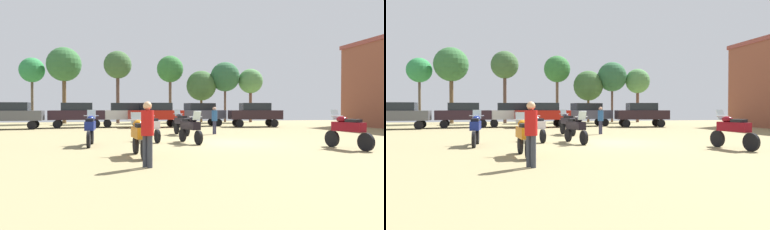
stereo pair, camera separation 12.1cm
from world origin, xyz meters
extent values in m
cube|color=#8D7F56|center=(0.00, 0.00, 0.01)|extent=(44.00, 52.00, 0.02)
cylinder|color=black|center=(3.73, -2.50, 0.36)|extent=(0.27, 0.69, 0.68)
cylinder|color=black|center=(4.08, -4.06, 0.36)|extent=(0.27, 0.69, 0.68)
cube|color=maroon|center=(3.91, -3.28, 0.88)|extent=(0.65, 1.40, 0.36)
ellipsoid|color=maroon|center=(3.84, -2.98, 1.16)|extent=(0.42, 0.54, 0.24)
cube|color=black|center=(3.96, -3.51, 1.12)|extent=(0.42, 0.61, 0.12)
cube|color=silver|center=(3.77, -2.65, 1.34)|extent=(0.38, 0.23, 0.39)
cylinder|color=#B7B7BC|center=(3.79, -2.75, 1.28)|extent=(0.61, 0.17, 0.04)
cylinder|color=black|center=(-4.17, -3.04, 0.32)|extent=(0.20, 0.61, 0.60)
cylinder|color=black|center=(-3.97, -4.51, 0.32)|extent=(0.20, 0.61, 0.60)
cube|color=#C36C0E|center=(-4.07, -3.78, 0.80)|extent=(0.52, 1.29, 0.36)
ellipsoid|color=#C36C0E|center=(-4.11, -3.50, 1.08)|extent=(0.38, 0.52, 0.24)
cube|color=black|center=(-4.04, -3.99, 1.04)|extent=(0.37, 0.59, 0.12)
cube|color=silver|center=(-4.15, -3.18, 1.26)|extent=(0.38, 0.20, 0.39)
cylinder|color=#B7B7BC|center=(-4.14, -3.28, 1.20)|extent=(0.62, 0.12, 0.04)
cylinder|color=black|center=(-5.91, 0.61, 0.35)|extent=(0.12, 0.67, 0.67)
cylinder|color=black|center=(-5.92, -0.91, 0.35)|extent=(0.12, 0.67, 0.67)
cube|color=navy|center=(-5.91, -0.15, 0.87)|extent=(0.36, 1.30, 0.36)
ellipsoid|color=navy|center=(-5.91, 0.14, 1.15)|extent=(0.32, 0.48, 0.24)
cube|color=black|center=(-5.91, -0.38, 1.11)|extent=(0.30, 0.56, 0.12)
cube|color=silver|center=(-5.91, 0.47, 1.33)|extent=(0.36, 0.15, 0.39)
cylinder|color=#B7B7BC|center=(-5.91, 0.37, 1.27)|extent=(0.62, 0.04, 0.04)
cylinder|color=black|center=(-1.40, -0.63, 0.33)|extent=(0.28, 0.63, 0.62)
cylinder|color=black|center=(-1.82, 0.94, 0.33)|extent=(0.28, 0.63, 0.62)
cube|color=black|center=(-1.61, 0.15, 0.82)|extent=(0.70, 1.42, 0.36)
ellipsoid|color=black|center=(-1.53, -0.14, 1.10)|extent=(0.43, 0.55, 0.24)
cube|color=black|center=(-1.67, 0.39, 1.06)|extent=(0.43, 0.62, 0.12)
cube|color=silver|center=(-1.44, -0.48, 1.28)|extent=(0.39, 0.24, 0.39)
cylinder|color=#B7B7BC|center=(-1.47, -0.38, 1.22)|extent=(0.61, 0.19, 0.04)
cylinder|color=black|center=(-3.41, 2.07, 0.33)|extent=(0.25, 0.63, 0.62)
cylinder|color=black|center=(-3.05, 0.51, 0.33)|extent=(0.25, 0.63, 0.62)
cube|color=silver|center=(-3.23, 1.29, 0.82)|extent=(0.65, 1.41, 0.36)
ellipsoid|color=silver|center=(-3.30, 1.59, 1.10)|extent=(0.42, 0.54, 0.24)
cube|color=black|center=(-3.18, 1.06, 1.06)|extent=(0.42, 0.61, 0.12)
cube|color=silver|center=(-3.37, 1.92, 1.28)|extent=(0.38, 0.23, 0.39)
cylinder|color=#B7B7BC|center=(-3.35, 1.82, 1.22)|extent=(0.61, 0.17, 0.04)
cylinder|color=black|center=(-1.35, 5.70, 0.34)|extent=(0.25, 0.66, 0.65)
cylinder|color=black|center=(-1.02, 4.13, 0.34)|extent=(0.25, 0.66, 0.65)
cube|color=#24202A|center=(-1.19, 4.91, 0.85)|extent=(0.64, 1.41, 0.36)
ellipsoid|color=#24202A|center=(-1.25, 5.21, 1.13)|extent=(0.41, 0.54, 0.24)
cube|color=black|center=(-1.14, 4.68, 1.09)|extent=(0.41, 0.61, 0.12)
cube|color=silver|center=(-1.32, 5.55, 1.31)|extent=(0.38, 0.22, 0.39)
cylinder|color=#B7B7BC|center=(-1.30, 5.45, 1.25)|extent=(0.61, 0.16, 0.04)
cylinder|color=black|center=(-11.10, 12.33, 0.34)|extent=(0.65, 0.27, 0.64)
cylinder|color=black|center=(-11.21, 13.77, 0.34)|extent=(0.65, 0.27, 0.64)
cube|color=#4A4C51|center=(-12.62, 12.94, 1.03)|extent=(4.42, 2.11, 0.75)
cube|color=black|center=(-12.62, 12.94, 1.71)|extent=(2.48, 1.75, 0.61)
cylinder|color=black|center=(4.89, 11.99, 0.34)|extent=(0.66, 0.29, 0.64)
cylinder|color=black|center=(5.05, 13.42, 0.34)|extent=(0.66, 0.29, 0.64)
cylinder|color=black|center=(7.79, 11.67, 0.34)|extent=(0.66, 0.29, 0.64)
cylinder|color=black|center=(7.95, 13.10, 0.34)|extent=(0.66, 0.29, 0.64)
cube|color=black|center=(6.42, 12.55, 1.03)|extent=(4.47, 2.26, 0.75)
cube|color=black|center=(6.42, 12.55, 1.71)|extent=(2.52, 1.83, 0.61)
cylinder|color=black|center=(-9.52, 13.41, 0.34)|extent=(0.66, 0.28, 0.64)
cylinder|color=black|center=(-9.65, 14.84, 0.34)|extent=(0.66, 0.28, 0.64)
cylinder|color=black|center=(-6.61, 13.67, 0.34)|extent=(0.66, 0.28, 0.64)
cylinder|color=black|center=(-6.74, 15.11, 0.34)|extent=(0.66, 0.28, 0.64)
cube|color=black|center=(-8.13, 14.26, 1.03)|extent=(4.45, 2.18, 0.75)
cube|color=black|center=(-8.13, 14.26, 1.71)|extent=(2.50, 1.79, 0.61)
cylinder|color=black|center=(0.76, 13.40, 0.34)|extent=(0.67, 0.34, 0.64)
cylinder|color=black|center=(0.49, 14.81, 0.34)|extent=(0.67, 0.34, 0.64)
cylinder|color=black|center=(3.63, 13.95, 0.34)|extent=(0.67, 0.34, 0.64)
cylinder|color=black|center=(3.36, 15.37, 0.34)|extent=(0.67, 0.34, 0.64)
cube|color=#434456|center=(2.06, 14.38, 1.03)|extent=(4.56, 2.58, 0.75)
cube|color=black|center=(2.06, 14.38, 1.71)|extent=(2.62, 2.00, 0.61)
cylinder|color=black|center=(-3.18, 12.36, 0.34)|extent=(0.67, 0.32, 0.64)
cylinder|color=black|center=(-3.41, 13.79, 0.34)|extent=(0.67, 0.32, 0.64)
cylinder|color=black|center=(-0.29, 12.85, 0.34)|extent=(0.67, 0.32, 0.64)
cylinder|color=black|center=(-0.53, 14.27, 0.34)|extent=(0.67, 0.32, 0.64)
cube|color=#9A170E|center=(-1.85, 13.32, 1.03)|extent=(4.54, 2.48, 0.75)
cube|color=black|center=(-1.85, 13.32, 1.71)|extent=(2.59, 1.95, 0.61)
cylinder|color=black|center=(-5.73, 13.82, 0.34)|extent=(0.65, 0.25, 0.64)
cylinder|color=black|center=(-5.80, 15.25, 0.34)|extent=(0.65, 0.25, 0.64)
cylinder|color=black|center=(-2.81, 13.96, 0.34)|extent=(0.65, 0.25, 0.64)
cylinder|color=black|center=(-2.88, 15.40, 0.34)|extent=(0.65, 0.25, 0.64)
cube|color=#B4B7B7|center=(-4.30, 14.61, 1.03)|extent=(4.38, 2.01, 0.75)
cube|color=black|center=(-4.30, 14.61, 1.71)|extent=(2.44, 1.70, 0.61)
cylinder|color=#2E2E47|center=(0.92, 5.17, 0.42)|extent=(0.14, 0.14, 0.80)
cylinder|color=#2E2E47|center=(0.81, 5.04, 0.42)|extent=(0.14, 0.14, 0.80)
cylinder|color=#255089|center=(0.87, 5.10, 1.14)|extent=(0.48, 0.48, 0.63)
sphere|color=tan|center=(0.87, 5.10, 1.56)|extent=(0.22, 0.22, 0.22)
cylinder|color=#2F333F|center=(-3.92, -6.00, 0.44)|extent=(0.14, 0.14, 0.85)
cylinder|color=#2F333F|center=(-4.03, -5.88, 0.44)|extent=(0.14, 0.14, 0.85)
cylinder|color=#B01413|center=(-3.98, -5.94, 1.21)|extent=(0.48, 0.48, 0.67)
sphere|color=tan|center=(-3.98, -5.94, 1.66)|extent=(0.23, 0.23, 0.23)
cylinder|color=#513A31|center=(-4.96, 21.68, 2.72)|extent=(0.35, 0.35, 5.41)
sphere|color=#3A5F32|center=(-4.96, 21.68, 6.07)|extent=(2.84, 2.84, 2.84)
cylinder|color=brown|center=(-13.49, 22.82, 2.46)|extent=(0.25, 0.25, 4.88)
sphere|color=#2D8142|center=(-13.49, 22.82, 5.46)|extent=(2.50, 2.50, 2.50)
cylinder|color=brown|center=(0.64, 22.71, 2.62)|extent=(0.31, 0.31, 5.19)
sphere|color=#317033|center=(0.64, 22.71, 5.86)|extent=(2.90, 2.90, 2.90)
cylinder|color=brown|center=(-10.31, 22.25, 2.65)|extent=(0.39, 0.39, 5.25)
sphere|color=#336734|center=(-10.31, 22.25, 6.05)|extent=(3.46, 3.46, 3.46)
cylinder|color=brown|center=(6.76, 22.26, 2.19)|extent=(0.24, 0.24, 4.33)
sphere|color=#2D5F39|center=(6.76, 22.26, 5.09)|extent=(3.27, 3.27, 3.27)
cylinder|color=brown|center=(9.56, 21.72, 2.01)|extent=(0.33, 0.33, 3.98)
sphere|color=#4D8346|center=(9.56, 21.72, 4.61)|extent=(2.73, 2.73, 2.73)
cylinder|color=brown|center=(4.14, 22.72, 1.68)|extent=(0.27, 0.27, 3.32)
sphere|color=#3B6232|center=(4.14, 22.72, 4.09)|extent=(3.33, 3.33, 3.33)
camera|label=1|loc=(-4.67, -15.20, 1.60)|focal=32.67mm
camera|label=2|loc=(-4.55, -15.23, 1.60)|focal=32.67mm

